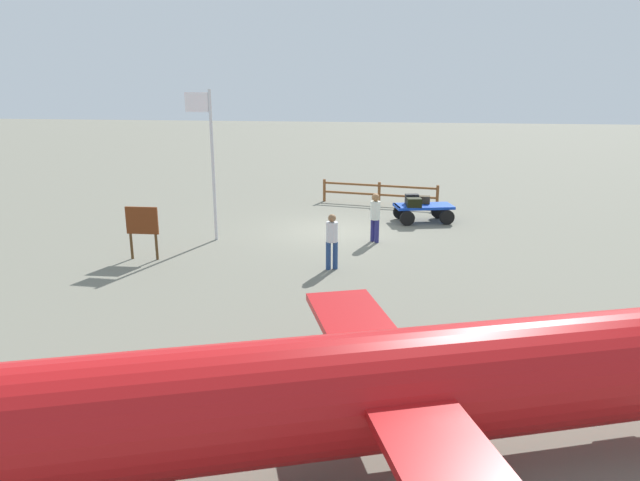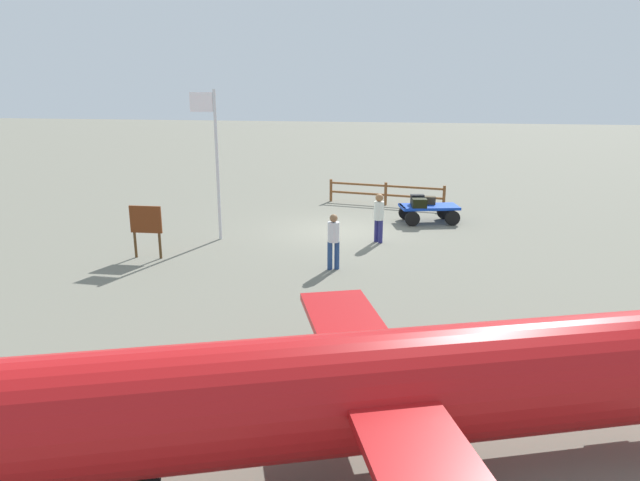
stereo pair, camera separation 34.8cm
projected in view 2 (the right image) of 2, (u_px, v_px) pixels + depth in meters
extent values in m
plane|color=slate|center=(340.00, 231.00, 20.21)|extent=(120.00, 120.00, 0.00)
cube|color=#113CBA|center=(429.00, 207.00, 21.35)|extent=(2.31, 1.51, 0.10)
cube|color=#113CBA|center=(402.00, 207.00, 21.27)|extent=(0.32, 0.96, 0.10)
cylinder|color=black|center=(412.00, 219.00, 20.87)|extent=(0.56, 0.25, 0.55)
cylinder|color=black|center=(406.00, 213.00, 21.89)|extent=(0.56, 0.25, 0.55)
cylinder|color=black|center=(452.00, 218.00, 20.99)|extent=(0.56, 0.25, 0.55)
cylinder|color=black|center=(444.00, 212.00, 22.00)|extent=(0.56, 0.25, 0.55)
cube|color=black|center=(417.00, 199.00, 21.50)|extent=(0.53, 0.38, 0.37)
cube|color=#3C3220|center=(428.00, 200.00, 21.58)|extent=(0.61, 0.31, 0.29)
cube|color=black|center=(419.00, 203.00, 20.95)|extent=(0.57, 0.47, 0.32)
cylinder|color=navy|center=(381.00, 232.00, 18.64)|extent=(0.14, 0.14, 0.75)
cylinder|color=navy|center=(376.00, 230.00, 18.80)|extent=(0.14, 0.14, 0.75)
cylinder|color=silver|center=(379.00, 211.00, 18.54)|extent=(0.45, 0.45, 0.60)
sphere|color=#93663F|center=(379.00, 198.00, 18.43)|extent=(0.26, 0.26, 0.26)
cylinder|color=navy|center=(337.00, 255.00, 16.01)|extent=(0.14, 0.14, 0.79)
cylinder|color=navy|center=(330.00, 256.00, 15.96)|extent=(0.14, 0.14, 0.79)
cylinder|color=silver|center=(334.00, 232.00, 15.81)|extent=(0.42, 0.42, 0.56)
sphere|color=brown|center=(334.00, 218.00, 15.70)|extent=(0.22, 0.22, 0.22)
cylinder|color=red|center=(377.00, 390.00, 7.39)|extent=(9.29, 4.60, 1.53)
cube|color=red|center=(377.00, 379.00, 7.35)|extent=(3.14, 6.22, 0.12)
cylinder|color=black|center=(419.00, 412.00, 8.68)|extent=(0.45, 0.24, 0.44)
cylinder|color=silver|center=(217.00, 166.00, 18.58)|extent=(0.10, 0.10, 4.84)
cube|color=white|center=(201.00, 102.00, 18.12)|extent=(0.77, 0.06, 0.60)
cylinder|color=#4C3319|center=(160.00, 246.00, 16.98)|extent=(0.08, 0.08, 0.77)
cylinder|color=#4C3319|center=(135.00, 245.00, 17.08)|extent=(0.08, 0.08, 0.77)
cube|color=#662E13|center=(146.00, 219.00, 16.83)|extent=(0.96, 0.09, 0.80)
cylinder|color=brown|center=(444.00, 198.00, 23.65)|extent=(0.12, 0.12, 0.97)
cylinder|color=brown|center=(386.00, 194.00, 24.46)|extent=(0.12, 0.12, 0.97)
cylinder|color=brown|center=(331.00, 190.00, 25.26)|extent=(0.12, 0.12, 0.97)
cube|color=brown|center=(386.00, 186.00, 24.37)|extent=(4.84, 0.94, 0.08)
cube|color=brown|center=(386.00, 195.00, 24.47)|extent=(4.84, 0.94, 0.08)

